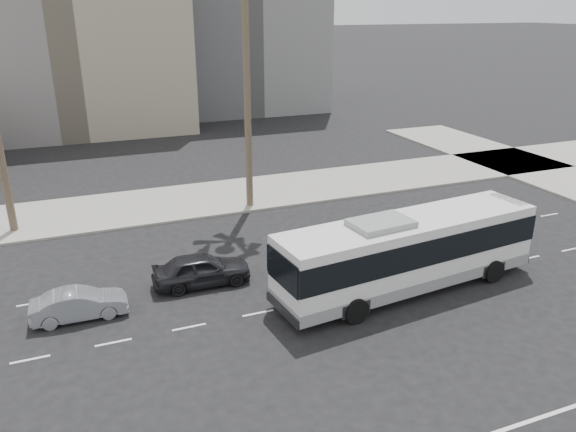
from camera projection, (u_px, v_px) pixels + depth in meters
ground at (379, 289)px, 25.91m from camera, size 700.00×700.00×0.00m
sidewalk_north at (267, 191)px, 39.33m from camera, size 120.00×7.00×0.15m
midrise_beige_west at (61, 41)px, 57.61m from camera, size 24.00×18.00×18.00m
midrise_gray_center at (227, 1)px, 69.21m from camera, size 20.00×20.00×26.00m
city_bus at (408, 250)px, 25.26m from camera, size 13.16×4.21×3.72m
car_a at (202, 269)px, 26.06m from camera, size 2.01×4.64×1.56m
car_b at (79, 304)px, 23.28m from camera, size 1.41×3.92×1.29m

